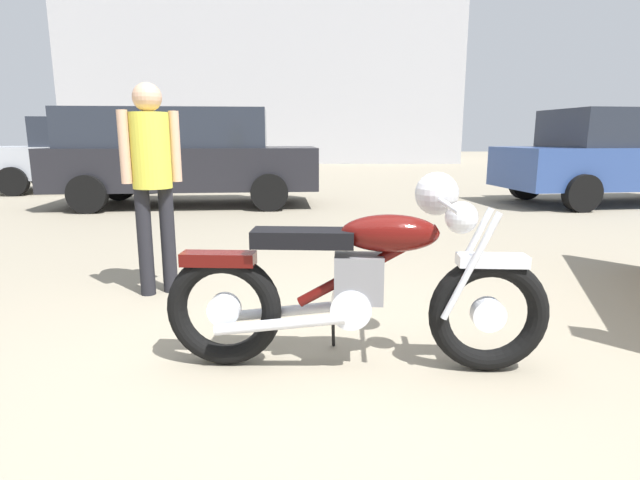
# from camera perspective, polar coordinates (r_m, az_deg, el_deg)

# --- Properties ---
(ground_plane) EXTENTS (80.00, 80.00, 0.00)m
(ground_plane) POSITION_cam_1_polar(r_m,az_deg,el_deg) (2.73, -0.56, -15.75)
(ground_plane) COLOR gray
(vintage_motorcycle) EXTENTS (2.08, 0.74, 1.07)m
(vintage_motorcycle) POSITION_cam_1_polar(r_m,az_deg,el_deg) (2.74, 5.10, -4.61)
(vintage_motorcycle) COLOR black
(vintage_motorcycle) RESTS_ON ground_plane
(bystander) EXTENTS (0.41, 0.30, 1.66)m
(bystander) POSITION_cam_1_polar(r_m,az_deg,el_deg) (4.17, -18.57, 7.79)
(bystander) COLOR black
(bystander) RESTS_ON ground_plane
(silver_sedan_mid) EXTENTS (4.85, 2.33, 1.74)m
(silver_sedan_mid) POSITION_cam_1_polar(r_m,az_deg,el_deg) (9.62, -15.57, 9.40)
(silver_sedan_mid) COLOR black
(silver_sedan_mid) RESTS_ON ground_plane
(red_hatchback_near) EXTENTS (4.92, 2.51, 1.74)m
(red_hatchback_near) POSITION_cam_1_polar(r_m,az_deg,el_deg) (11.19, 32.08, 8.32)
(red_hatchback_near) COLOR black
(red_hatchback_near) RESTS_ON ground_plane
(blue_hatchback_right) EXTENTS (4.43, 2.45, 1.67)m
(blue_hatchback_right) POSITION_cam_1_polar(r_m,az_deg,el_deg) (12.96, -24.74, 8.79)
(blue_hatchback_right) COLOR black
(blue_hatchback_right) RESTS_ON ground_plane
(pale_sedan_back) EXTENTS (4.40, 2.36, 1.67)m
(pale_sedan_back) POSITION_cam_1_polar(r_m,az_deg,el_deg) (18.25, -20.66, 9.65)
(pale_sedan_back) COLOR black
(pale_sedan_back) RESTS_ON ground_plane
(industrial_building) EXTENTS (18.88, 13.19, 20.11)m
(industrial_building) POSITION_cam_1_polar(r_m,az_deg,el_deg) (30.27, -5.32, 18.61)
(industrial_building) COLOR #B2B2B7
(industrial_building) RESTS_ON ground_plane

